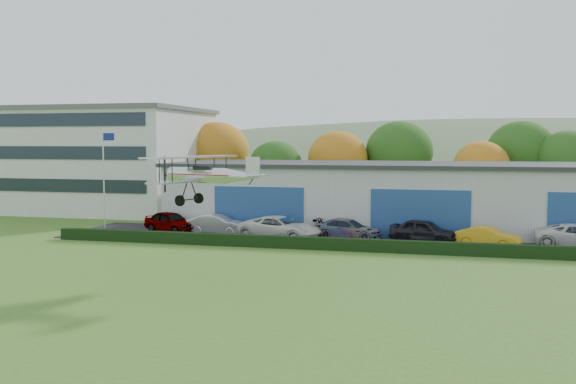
% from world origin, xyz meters
% --- Properties ---
extents(ground, '(300.00, 300.00, 0.00)m').
position_xyz_m(ground, '(0.00, 0.00, 0.00)').
color(ground, '#396B22').
rests_on(ground, ground).
extents(apron, '(48.00, 9.00, 0.05)m').
position_xyz_m(apron, '(3.00, 21.00, 0.03)').
color(apron, black).
rests_on(apron, ground).
extents(hedge, '(46.00, 0.60, 0.80)m').
position_xyz_m(hedge, '(3.00, 16.20, 0.40)').
color(hedge, black).
rests_on(hedge, ground).
extents(hangar, '(40.60, 12.60, 5.30)m').
position_xyz_m(hangar, '(5.00, 27.98, 2.66)').
color(hangar, '#B2B7BC').
rests_on(hangar, ground).
extents(office_block, '(20.60, 15.60, 10.40)m').
position_xyz_m(office_block, '(-28.00, 35.00, 5.21)').
color(office_block, silver).
rests_on(office_block, ground).
extents(flagpole, '(1.05, 0.10, 8.00)m').
position_xyz_m(flagpole, '(-19.88, 22.00, 4.78)').
color(flagpole, silver).
rests_on(flagpole, ground).
extents(tree_belt, '(75.70, 13.22, 10.12)m').
position_xyz_m(tree_belt, '(0.85, 40.62, 5.61)').
color(tree_belt, '#3D2614').
rests_on(tree_belt, ground).
extents(distant_hills, '(430.00, 196.00, 56.00)m').
position_xyz_m(distant_hills, '(-4.38, 140.00, -13.05)').
color(distant_hills, '#4C6642').
rests_on(distant_hills, ground).
extents(car_0, '(5.04, 3.68, 1.59)m').
position_xyz_m(car_0, '(-13.81, 21.08, 0.85)').
color(car_0, gray).
rests_on(car_0, apron).
extents(car_1, '(4.68, 1.97, 1.50)m').
position_xyz_m(car_1, '(-9.87, 20.84, 0.80)').
color(car_1, silver).
rests_on(car_1, apron).
extents(car_2, '(6.47, 4.11, 1.66)m').
position_xyz_m(car_2, '(-4.62, 19.40, 0.88)').
color(car_2, silver).
rests_on(car_2, apron).
extents(car_3, '(5.10, 2.78, 1.40)m').
position_xyz_m(car_3, '(-0.01, 21.03, 0.75)').
color(car_3, gray).
rests_on(car_3, apron).
extents(car_4, '(5.06, 3.12, 1.61)m').
position_xyz_m(car_4, '(5.38, 20.47, 0.85)').
color(car_4, black).
rests_on(car_4, apron).
extents(car_5, '(4.36, 2.79, 1.36)m').
position_xyz_m(car_5, '(9.55, 19.47, 0.73)').
color(car_5, gold).
rests_on(car_5, apron).
extents(biplane, '(5.79, 6.57, 2.45)m').
position_xyz_m(biplane, '(-4.72, 5.29, 5.43)').
color(biplane, silver).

